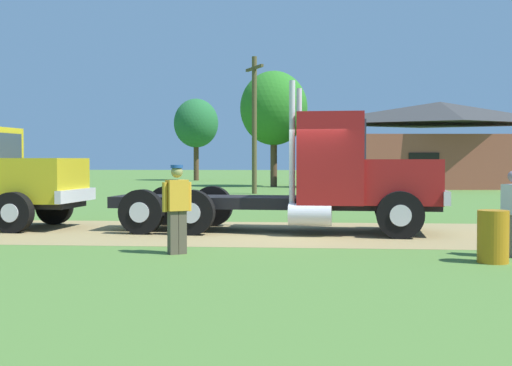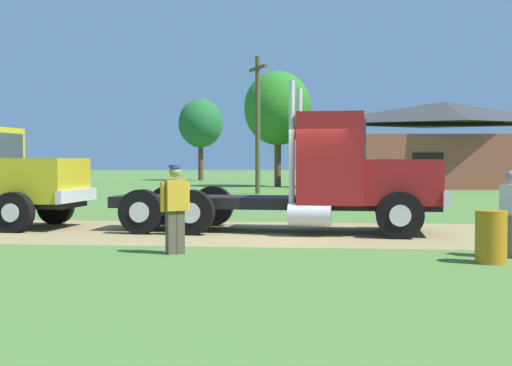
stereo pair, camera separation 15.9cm
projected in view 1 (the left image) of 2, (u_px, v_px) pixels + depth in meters
The scene contains 9 objects.
ground_plane at pixel (293, 233), 16.70m from camera, with size 200.00×200.00×0.00m, color #4E7732.
dirt_track at pixel (293, 233), 16.70m from camera, with size 120.00×5.66×0.01m, color #968252.
truck_foreground_white at pixel (325, 179), 16.84m from camera, with size 8.33×3.06×3.65m.
visitor_walking_mid at pixel (177, 206), 12.98m from camera, with size 0.51×0.42×1.70m.
steel_barrel at pixel (493, 237), 11.88m from camera, with size 0.54×0.54×0.92m, color #B27214.
shed_building at pixel (440, 146), 43.60m from camera, with size 13.79×8.28×5.48m.
utility_pole_near at pixel (254, 121), 35.73m from camera, with size 1.11×2.03×7.17m.
tree_mid at pixel (196, 124), 58.55m from camera, with size 3.80×3.80×7.01m.
tree_right at pixel (274, 108), 45.14m from camera, with size 4.45×4.45×7.64m.
Camera 1 is at (0.53, -16.66, 1.80)m, focal length 48.02 mm.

